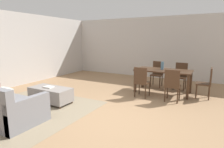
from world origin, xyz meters
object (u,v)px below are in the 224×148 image
dining_chair_far_left (157,72)px  dining_chair_far_right (181,74)px  book_on_ottoman (49,87)px  dining_chair_head_east (207,81)px  dining_chair_near_right (172,84)px  ottoman_table (51,94)px  dining_table (163,73)px  dining_chair_near_left (141,80)px  vase_centerpiece (162,66)px

dining_chair_far_left → dining_chair_far_right: same height
book_on_ottoman → dining_chair_head_east: bearing=33.3°
dining_chair_near_right → dining_chair_head_east: (0.82, 0.82, 0.00)m
ottoman_table → book_on_ottoman: (-0.05, -0.01, 0.20)m
ottoman_table → dining_table: size_ratio=0.68×
dining_chair_far_right → dining_chair_far_left: bearing=177.2°
dining_chair_near_right → dining_chair_far_left: size_ratio=1.00×
dining_chair_far_left → book_on_ottoman: dining_chair_far_left is taller
dining_chair_near_right → dining_chair_head_east: bearing=44.7°
dining_chair_near_left → dining_chair_near_right: size_ratio=1.00×
dining_table → book_on_ottoman: (-2.51, -2.48, -0.23)m
dining_chair_near_left → book_on_ottoman: (-2.07, -1.67, -0.08)m
dining_chair_far_left → dining_chair_head_east: same height
ottoman_table → dining_chair_near_left: bearing=39.4°
ottoman_table → dining_chair_near_left: size_ratio=1.29×
dining_table → vase_centerpiece: bearing=145.8°
dining_chair_head_east → book_on_ottoman: 4.54m
ottoman_table → dining_chair_far_right: (2.90, 3.22, 0.28)m
dining_chair_far_right → vase_centerpiece: size_ratio=3.62×
dining_chair_head_east → book_on_ottoman: dining_chair_head_east is taller
ottoman_table → book_on_ottoman: bearing=-166.1°
ottoman_table → dining_chair_far_left: 3.87m
dining_table → dining_chair_far_right: 0.89m
dining_chair_far_right → dining_chair_head_east: (0.84, -0.74, 0.00)m
dining_chair_far_right → dining_chair_near_left: bearing=-119.3°
dining_chair_near_left → dining_chair_far_left: same height
vase_centerpiece → book_on_ottoman: (-2.47, -2.51, -0.44)m
ottoman_table → dining_chair_far_right: bearing=48.0°
dining_table → vase_centerpiece: 0.23m
dining_chair_near_left → dining_chair_head_east: 1.91m
ottoman_table → book_on_ottoman: 0.21m
dining_table → book_on_ottoman: size_ratio=6.70×
dining_chair_near_right → dining_chair_far_left: (-0.85, 1.60, 0.00)m
dining_table → dining_chair_far_right: (0.43, 0.76, -0.15)m
dining_chair_near_left → dining_chair_head_east: (1.72, 0.82, 0.00)m
dining_chair_near_right → dining_chair_near_left: bearing=-179.7°
vase_centerpiece → dining_chair_far_left: bearing=114.6°
dining_chair_near_left → dining_chair_far_left: 1.61m
ottoman_table → vase_centerpiece: vase_centerpiece is taller
dining_table → dining_chair_far_right: bearing=60.4°
dining_chair_near_right → book_on_ottoman: 3.41m
dining_chair_far_right → ottoman_table: bearing=-132.0°
book_on_ottoman → ottoman_table: bearing=13.9°
dining_chair_near_left → dining_chair_near_right: bearing=0.3°
dining_chair_head_east → ottoman_table: bearing=-146.5°
dining_chair_far_left → book_on_ottoman: bearing=-122.9°
dining_table → vase_centerpiece: (-0.05, 0.03, 0.22)m
vase_centerpiece → dining_chair_head_east: bearing=-0.7°
ottoman_table → dining_chair_near_right: (2.92, 1.66, 0.28)m
dining_chair_head_east → dining_chair_near_left: bearing=-154.5°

